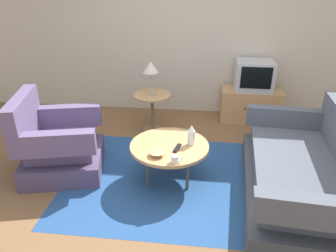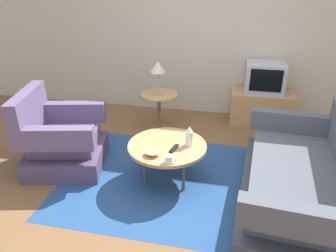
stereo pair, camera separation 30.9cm
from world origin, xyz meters
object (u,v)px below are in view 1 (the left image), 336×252
object	(u,v)px
coffee_table	(169,147)
vase	(191,135)
tv_stand	(250,105)
television	(254,75)
side_table	(152,104)
table_lamp	(151,68)
armchair	(57,146)
mug	(175,159)
tv_remote_dark	(177,148)
bowl	(157,154)
couch	(303,176)

from	to	relation	value
coffee_table	vase	bearing A→B (deg)	8.23
tv_stand	television	xyz separation A→B (m)	(0.00, -0.01, 0.48)
side_table	table_lamp	world-z (taller)	table_lamp
armchair	tv_stand	xyz separation A→B (m)	(2.39, 1.74, -0.07)
side_table	mug	world-z (taller)	side_table
vase	tv_remote_dark	bearing A→B (deg)	-140.86
table_lamp	tv_stand	bearing A→B (deg)	20.89
armchair	tv_remote_dark	bearing A→B (deg)	71.63
table_lamp	mug	size ratio (longest dim) A/B	4.19
side_table	bowl	bearing A→B (deg)	-78.92
couch	side_table	world-z (taller)	couch
bowl	tv_remote_dark	world-z (taller)	bowl
armchair	table_lamp	bearing A→B (deg)	128.88
couch	tv_remote_dark	world-z (taller)	couch
table_lamp	mug	xyz separation A→B (m)	(0.49, -1.57, -0.46)
table_lamp	couch	bearing A→B (deg)	-38.60
table_lamp	vase	world-z (taller)	table_lamp
tv_stand	table_lamp	world-z (taller)	table_lamp
couch	bowl	bearing A→B (deg)	96.93
vase	mug	xyz separation A→B (m)	(-0.14, -0.38, -0.07)
vase	television	bearing A→B (deg)	63.89
side_table	television	world-z (taller)	television
bowl	coffee_table	bearing A→B (deg)	68.13
table_lamp	vase	bearing A→B (deg)	-62.31
vase	tv_stand	bearing A→B (deg)	63.97
side_table	bowl	world-z (taller)	side_table
coffee_table	table_lamp	size ratio (longest dim) A/B	1.79
armchair	television	size ratio (longest dim) A/B	1.87
couch	vase	distance (m)	1.19
television	mug	bearing A→B (deg)	-114.99
side_table	coffee_table	bearing A→B (deg)	-72.67
vase	bowl	world-z (taller)	vase
table_lamp	bowl	bearing A→B (deg)	-78.60
bowl	vase	bearing A→B (deg)	39.86
coffee_table	table_lamp	world-z (taller)	table_lamp
mug	bowl	distance (m)	0.22
coffee_table	vase	xyz separation A→B (m)	(0.23, 0.03, 0.14)
coffee_table	bowl	bearing A→B (deg)	-111.87
coffee_table	tv_stand	world-z (taller)	tv_stand
coffee_table	television	size ratio (longest dim) A/B	1.55
armchair	mug	bearing A→B (deg)	61.07
table_lamp	vase	xyz separation A→B (m)	(0.62, -1.19, -0.39)
couch	side_table	xyz separation A→B (m)	(-1.75, 1.42, 0.13)
mug	vase	bearing A→B (deg)	70.35
couch	side_table	distance (m)	2.26
coffee_table	tv_stand	distance (m)	2.09
coffee_table	tv_remote_dark	bearing A→B (deg)	-40.73
tv_stand	vase	size ratio (longest dim) A/B	4.00
tv_remote_dark	mug	bearing A→B (deg)	-166.51
coffee_table	bowl	distance (m)	0.26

